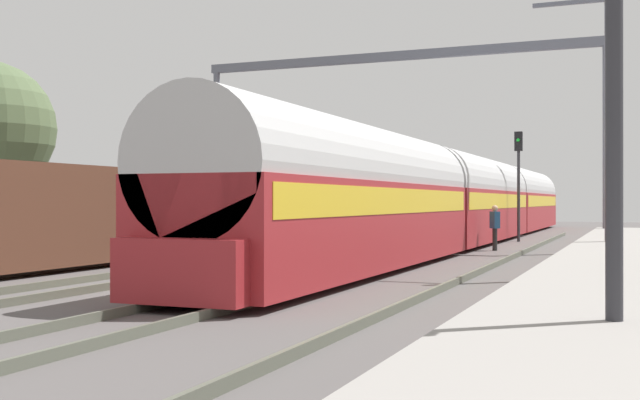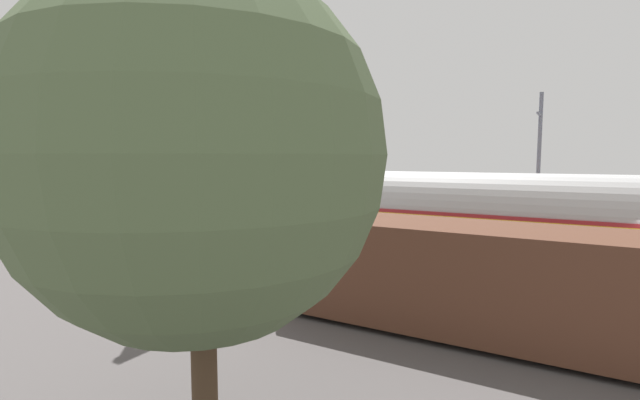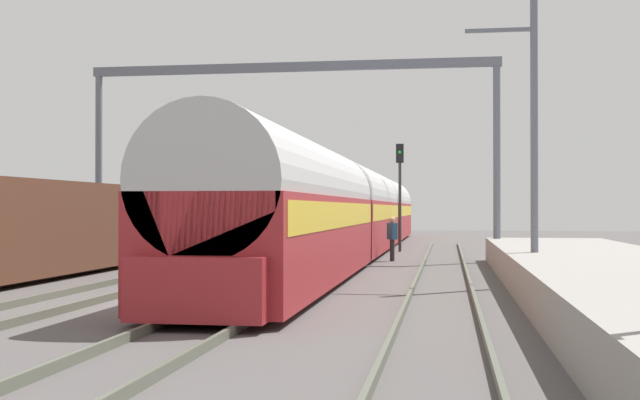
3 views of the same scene
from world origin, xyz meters
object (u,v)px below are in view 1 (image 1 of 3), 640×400
Objects in this scene: passenger_train at (471,199)px; freight_car at (100,215)px; railway_signal_far at (519,171)px; person_crossing at (495,224)px; railway_signal_near at (614,59)px; catenary_gantry at (393,101)px.

passenger_train is 18.11m from freight_car.
railway_signal_far is (9.97, 17.81, 1.80)m from freight_car.
freight_car is 2.54× the size of railway_signal_far.
person_crossing is at bearing -70.03° from passenger_train.
person_crossing is at bearing 101.80° from railway_signal_near.
railway_signal_far is at bearing 39.69° from passenger_train.
railway_signal_near is at bearing -80.72° from railway_signal_far.
passenger_train is 9.61× the size of railway_signal_far.
catenary_gantry reaches higher than railway_signal_near.
railway_signal_far is 8.56m from catenary_gantry.
passenger_train is 28.44× the size of person_crossing.
catenary_gantry is at bearing -109.94° from passenger_train.
freight_car is at bearing -81.23° from person_crossing.
passenger_train is 6.01m from person_crossing.
railway_signal_near is (14.96, -12.72, 1.58)m from freight_car.
passenger_train is 2.81m from railway_signal_far.
person_crossing is at bearing 46.56° from freight_car.
railway_signal_far is (-4.99, 30.53, 0.23)m from railway_signal_near.
freight_car is (-8.05, -16.22, -0.50)m from passenger_train.
catenary_gantry is (-8.92, 23.39, 2.85)m from railway_signal_near.
freight_car is 19.70m from railway_signal_near.
railway_signal_near is at bearing -76.57° from passenger_train.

